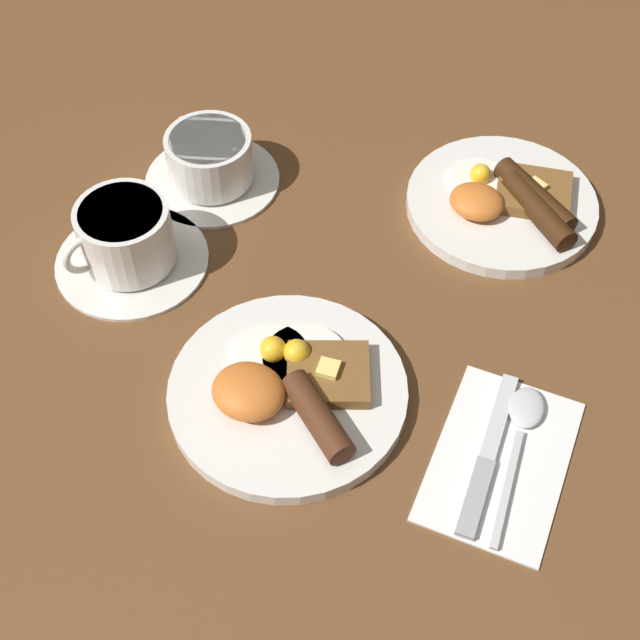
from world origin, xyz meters
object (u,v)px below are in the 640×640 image
at_px(knife, 486,461).
at_px(spoon, 523,423).
at_px(teacup_near, 127,241).
at_px(breakfast_plate_far, 506,201).
at_px(breakfast_plate_near, 288,389).
at_px(teacup_far, 210,162).

distance_m(knife, spoon, 0.06).
xyz_separation_m(teacup_near, knife, (0.43, -0.06, -0.03)).
distance_m(breakfast_plate_far, teacup_near, 0.42).
distance_m(breakfast_plate_near, knife, 0.20).
xyz_separation_m(breakfast_plate_near, teacup_near, (-0.23, 0.08, 0.02)).
height_order(breakfast_plate_far, teacup_far, teacup_far).
bearing_deg(breakfast_plate_far, knife, -73.17).
distance_m(breakfast_plate_far, knife, 0.33).
bearing_deg(breakfast_plate_far, teacup_far, -161.08).
distance_m(breakfast_plate_near, spoon, 0.22).
xyz_separation_m(knife, spoon, (0.02, 0.05, 0.00)).
relative_size(breakfast_plate_near, knife, 1.30).
xyz_separation_m(teacup_far, knife, (0.42, -0.21, -0.02)).
relative_size(teacup_far, spoon, 0.93).
bearing_deg(breakfast_plate_far, spoon, -67.01).
bearing_deg(spoon, knife, 154.09).
relative_size(breakfast_plate_near, breakfast_plate_far, 1.07).
bearing_deg(teacup_far, teacup_near, -94.17).
bearing_deg(breakfast_plate_near, spoon, 18.07).
relative_size(teacup_near, teacup_far, 1.05).
relative_size(teacup_near, knife, 0.93).
xyz_separation_m(breakfast_plate_near, knife, (0.20, 0.02, -0.01)).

